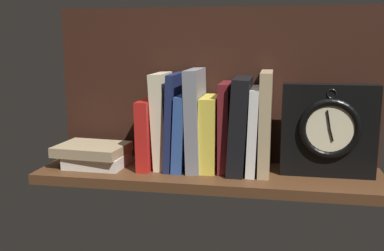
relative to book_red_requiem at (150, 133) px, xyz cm
name	(u,v)px	position (x,y,z in cm)	size (l,w,h in cm)	color
ground_plane	(209,175)	(15.99, -2.22, -10.09)	(86.31, 23.41, 2.50)	#4C2D19
back_panel	(215,85)	(15.99, 8.88, 11.76)	(86.31, 1.20, 41.20)	black
book_red_requiem	(150,133)	(0.00, 0.00, 0.00)	(3.23, 15.84, 17.68)	red
book_cream_twain	(163,120)	(3.62, 0.00, 3.35)	(3.41, 12.34, 24.39)	beige
book_navy_bierce	(174,121)	(6.50, 0.00, 3.33)	(1.75, 14.48, 24.33)	#192147
book_blue_modern	(183,131)	(9.00, 0.00, 0.69)	(2.65, 14.94, 19.07)	#2D4C8E
book_gray_chess	(196,119)	(12.29, 0.00, 3.90)	(3.32, 15.18, 25.48)	gray
book_yellow_seinlanguage	(211,133)	(16.28, 0.00, 0.49)	(4.06, 13.31, 18.67)	gold
book_maroon_dawkins	(225,127)	(19.89, 0.00, 2.29)	(2.55, 12.85, 22.26)	maroon
book_black_skeptic	(240,125)	(23.51, 0.00, 2.93)	(4.10, 16.57, 23.54)	black
book_white_catcher	(254,130)	(26.98, 0.00, 1.72)	(2.24, 15.47, 21.12)	silver
book_tan_shortstories	(265,122)	(29.80, 0.00, 3.74)	(2.81, 15.48, 25.15)	tan
framed_clock	(329,130)	(44.90, -0.77, 2.49)	(22.39, 6.57, 22.39)	black
book_stack_side	(95,154)	(-14.17, -3.06, -5.81)	(18.47, 14.86, 5.69)	beige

